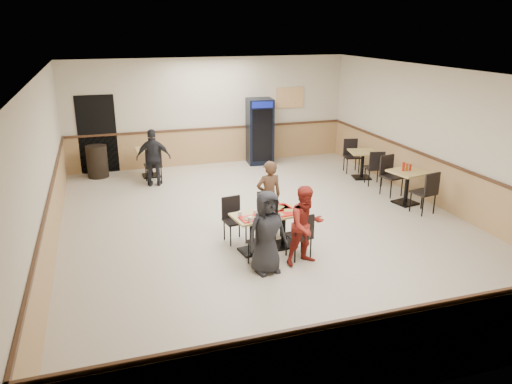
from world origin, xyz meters
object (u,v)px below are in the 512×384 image
object	(u,v)px
main_table	(268,225)
diner_woman_right	(306,226)
diner_man_opposite	(269,196)
side_table_far	(363,160)
diner_woman_left	(267,232)
pepsi_cooler	(260,131)
side_table_near	(407,182)
trash_bin	(97,161)
back_table	(150,158)
lone_diner	(154,158)

from	to	relation	value
main_table	diner_woman_right	size ratio (longest dim) A/B	0.98
diner_man_opposite	side_table_far	bearing A→B (deg)	-146.16
diner_woman_left	diner_man_opposite	size ratio (longest dim) A/B	0.98
side_table_far	pepsi_cooler	distance (m)	3.10
diner_man_opposite	side_table_near	size ratio (longest dim) A/B	1.68
diner_woman_left	pepsi_cooler	xyz separation A→B (m)	(1.99, 6.45, 0.24)
side_table_far	pepsi_cooler	world-z (taller)	pepsi_cooler
main_table	diner_woman_left	size ratio (longest dim) A/B	0.97
diner_woman_left	diner_woman_right	size ratio (longest dim) A/B	1.02
side_table_far	pepsi_cooler	size ratio (longest dim) A/B	0.43
diner_woman_left	trash_bin	bearing A→B (deg)	102.51
diner_woman_left	side_table_far	xyz separation A→B (m)	(4.07, 4.19, -0.21)
side_table_near	back_table	bearing A→B (deg)	143.15
side_table_far	back_table	world-z (taller)	back_table
back_table	trash_bin	world-z (taller)	trash_bin
diner_woman_left	back_table	world-z (taller)	diner_woman_left
diner_woman_right	trash_bin	distance (m)	7.10
diner_woman_left	side_table_far	size ratio (longest dim) A/B	1.71
main_table	diner_man_opposite	world-z (taller)	diner_man_opposite
diner_woman_right	back_table	world-z (taller)	diner_woman_right
back_table	diner_man_opposite	bearing A→B (deg)	-68.04
pepsi_cooler	trash_bin	world-z (taller)	pepsi_cooler
side_table_near	lone_diner	bearing A→B (deg)	149.62
diner_woman_left	lone_diner	size ratio (longest dim) A/B	0.97
diner_woman_right	lone_diner	size ratio (longest dim) A/B	0.95
side_table_near	back_table	world-z (taller)	side_table_near
diner_man_opposite	trash_bin	size ratio (longest dim) A/B	1.66
lone_diner	back_table	world-z (taller)	lone_diner
diner_woman_right	lone_diner	bearing A→B (deg)	99.73
main_table	lone_diner	world-z (taller)	lone_diner
back_table	side_table_far	bearing A→B (deg)	-19.53
trash_bin	side_table_far	bearing A→B (deg)	-18.55
diner_woman_left	side_table_near	world-z (taller)	diner_woman_left
side_table_near	side_table_far	size ratio (longest dim) A/B	1.04
trash_bin	diner_man_opposite	bearing A→B (deg)	-56.78
main_table	side_table_near	size ratio (longest dim) A/B	1.60
side_table_near	trash_bin	size ratio (longest dim) A/B	0.99
main_table	diner_man_opposite	size ratio (longest dim) A/B	0.95
diner_woman_left	back_table	distance (m)	6.18
diner_woman_left	side_table_near	distance (m)	4.58
main_table	trash_bin	distance (m)	6.26
diner_man_opposite	lone_diner	size ratio (longest dim) A/B	0.98
diner_woman_right	main_table	bearing A→B (deg)	109.46
side_table_far	diner_man_opposite	bearing A→B (deg)	-143.61
lone_diner	pepsi_cooler	bearing A→B (deg)	-147.81
lone_diner	side_table_near	distance (m)	6.06
diner_woman_right	trash_bin	bearing A→B (deg)	106.51
back_table	diner_woman_right	bearing A→B (deg)	-72.30
back_table	pepsi_cooler	xyz separation A→B (m)	(3.17, 0.39, 0.43)
diner_man_opposite	lone_diner	world-z (taller)	lone_diner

